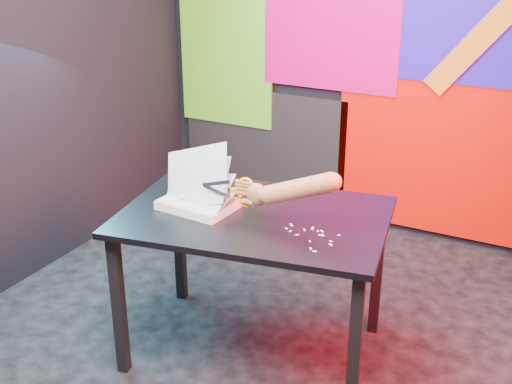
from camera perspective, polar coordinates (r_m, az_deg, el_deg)
The scene contains 7 objects.
room at distance 2.95m, azimuth 0.67°, elevation 10.35°, with size 3.01×3.01×2.71m.
backdrop at distance 4.35m, azimuth 10.29°, elevation 8.66°, with size 2.88×0.05×2.08m.
work_table at distance 2.99m, azimuth -0.16°, elevation -3.49°, with size 1.34×1.01×0.75m.
printout_stack at distance 3.02m, azimuth -5.17°, elevation -0.86°, with size 0.40×0.27×0.33m.
scissors at distance 2.84m, azimuth -1.21°, elevation 0.01°, with size 0.26×0.02×0.15m.
hand_forearm at distance 2.73m, azimuth 3.19°, elevation 0.22°, with size 0.47×0.10×0.21m.
paper_clippings at distance 2.76m, azimuth 4.99°, elevation -3.82°, with size 0.25×0.22×0.00m.
Camera 1 is at (1.31, -2.57, 1.98)m, focal length 45.00 mm.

